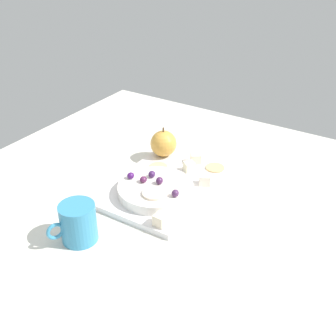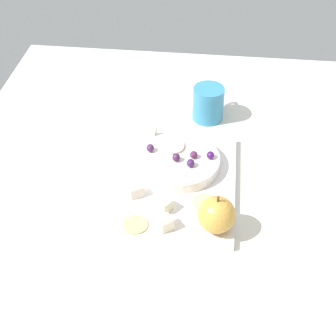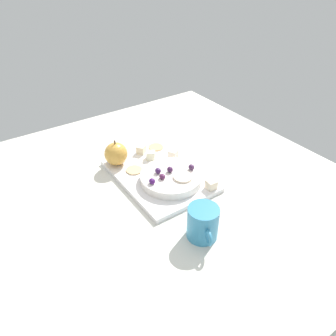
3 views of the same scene
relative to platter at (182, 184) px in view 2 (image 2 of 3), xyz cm
name	(u,v)px [view 2 (image 2 of 3)]	position (x,y,z in cm)	size (l,w,h in cm)	color
table	(181,180)	(-4.08, -0.36, -2.36)	(112.77, 106.99, 3.25)	silver
platter	(182,184)	(0.00, 0.00, 0.00)	(34.26, 24.16, 1.47)	white
serving_dish	(178,162)	(-5.26, -1.26, 2.01)	(18.70, 18.70, 2.54)	white
apple_whole	(217,215)	(12.68, 7.96, 4.48)	(7.49, 7.49, 7.49)	gold
apple_stem	(218,199)	(12.68, 7.96, 8.83)	(0.50, 0.50, 1.20)	brown
cheese_cube_0	(164,205)	(8.79, -2.81, 2.09)	(2.71, 2.71, 2.71)	#F2F0CD
cheese_cube_1	(135,190)	(5.17, -9.40, 2.09)	(2.71, 2.71, 2.71)	#F0E3CB
cheese_cube_2	(150,133)	(-14.87, -8.96, 2.09)	(2.71, 2.71, 2.71)	#F9E1C0
cheese_cube_3	(165,223)	(13.81, -2.01, 2.09)	(2.71, 2.71, 2.71)	#F6EAC9
cracker_0	(135,225)	(13.85, -8.04, 0.94)	(5.11, 5.11, 0.40)	#DFB97C
cracker_1	(204,202)	(5.88, 5.30, 0.94)	(5.11, 5.11, 0.40)	#DEBB86
grape_0	(150,148)	(-6.72, -7.80, 4.17)	(1.92, 1.73, 1.79)	#4A2951
grape_1	(191,163)	(-2.54, 1.67, 4.16)	(1.92, 1.73, 1.76)	#412055
grape_2	(194,155)	(-5.59, 2.13, 4.07)	(1.92, 1.73, 1.57)	#57234B
grape_3	(176,157)	(-4.27, -1.65, 4.19)	(1.92, 1.73, 1.82)	#46224B
grape_4	(210,155)	(-5.84, 5.83, 4.10)	(1.92, 1.73, 1.63)	#471862
apple_slice_0	(172,146)	(-8.67, -3.16, 3.58)	(5.77, 5.77, 0.60)	beige
cup	(208,103)	(-26.92, 4.28, 3.71)	(10.62, 7.87, 8.89)	teal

